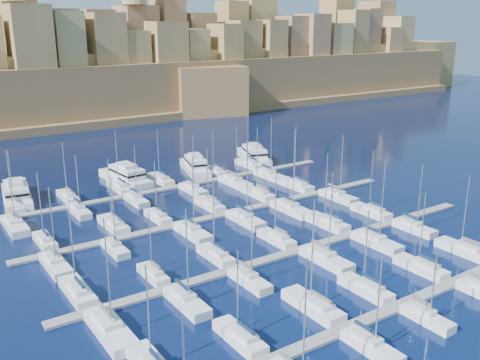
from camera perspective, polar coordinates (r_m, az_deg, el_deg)
ground at (r=100.80m, az=1.71°, el=-5.33°), size 600.00×600.00×0.00m
pontoon_near at (r=78.41m, az=16.72°, el=-12.70°), size 84.00×2.00×0.40m
pontoon_mid_near at (r=92.04m, az=6.11°, el=-7.50°), size 84.00×2.00×0.40m
pontoon_mid_far at (r=108.45m, az=-1.38°, el=-3.59°), size 84.00×2.00×0.40m
pontoon_far at (r=126.57m, az=-6.76°, el=-0.71°), size 84.00×2.00×0.40m
sailboat_1 at (r=67.71m, az=0.02°, el=-16.45°), size 2.60×8.68×12.32m
sailboat_2 at (r=74.71m, az=7.82°, el=-13.15°), size 3.01×10.02×16.09m
sailboat_3 at (r=80.40m, az=13.29°, el=-11.22°), size 2.66×8.87×12.85m
sailboat_4 at (r=89.14m, az=18.78°, el=-8.81°), size 2.68×8.94×13.14m
sailboat_5 at (r=98.04m, az=22.77°, el=-6.88°), size 2.86×9.53×13.90m
sailboat_8 at (r=67.96m, az=13.83°, el=-16.85°), size 2.46×8.21×12.84m
sailboat_9 at (r=75.58m, az=19.29°, el=-13.70°), size 2.19×7.29×10.27m
sailboat_12 at (r=80.91m, az=-16.93°, el=-11.32°), size 2.86×9.53×13.85m
sailboat_13 at (r=83.42m, az=-9.23°, el=-9.92°), size 2.22×7.38×10.68m
sailboat_14 at (r=88.63m, az=-2.59°, el=-8.02°), size 2.55×8.48×14.03m
sailboat_15 at (r=95.21m, az=3.93°, el=-6.24°), size 2.54×8.47×13.95m
sailboat_16 at (r=103.54m, az=9.24°, el=-4.49°), size 3.04×10.12×14.51m
sailboat_17 at (r=111.14m, az=13.83°, el=-3.29°), size 2.73×9.09×13.68m
sailboat_18 at (r=70.91m, az=-13.66°, el=-15.25°), size 3.31×11.02×16.07m
sailboat_19 at (r=75.46m, az=-5.72°, el=-12.76°), size 2.75×9.18×14.69m
sailboat_20 at (r=80.75m, az=1.01°, el=-10.60°), size 2.51×8.35×13.67m
sailboat_21 at (r=88.39m, az=9.13°, el=-8.28°), size 3.06×10.20×15.61m
sailboat_22 at (r=96.59m, az=14.35°, el=-6.39°), size 2.95×9.82×15.74m
sailboat_23 at (r=104.83m, az=18.09°, el=-4.87°), size 2.57×8.56×13.35m
sailboat_24 at (r=100.01m, az=-20.09°, el=-6.12°), size 2.44×8.13×13.35m
sailboat_25 at (r=104.03m, az=-13.35°, el=-4.64°), size 2.92×9.72×13.72m
sailboat_26 at (r=106.44m, az=-8.75°, el=-3.89°), size 2.40×8.01×12.13m
sailboat_27 at (r=112.17m, az=-3.28°, el=-2.63°), size 2.73×9.09×13.14m
sailboat_28 at (r=118.99m, az=1.96°, el=-1.45°), size 2.86×9.52×15.90m
sailboat_29 at (r=125.77m, az=6.00°, el=-0.54°), size 3.03×10.11×14.95m
sailboat_30 at (r=90.20m, az=-19.08°, el=-8.52°), size 2.88×9.62×13.94m
sailboat_31 at (r=93.62m, az=-13.20°, el=-7.08°), size 2.35×7.84×13.50m
sailboat_32 at (r=98.16m, az=-5.10°, el=-5.53°), size 3.00×10.00×15.16m
sailboat_33 at (r=103.84m, az=0.56°, el=-4.19°), size 3.01×10.05×16.78m
sailboat_34 at (r=110.02m, az=5.43°, el=-3.04°), size 3.15×10.48×17.65m
sailboat_35 at (r=119.03m, az=10.41°, el=-1.73°), size 2.90×9.67×14.80m
sailboat_36 at (r=120.31m, az=-22.87°, el=-2.62°), size 2.46×8.18×12.78m
sailboat_37 at (r=122.93m, az=-17.88°, el=-1.69°), size 2.67×8.88×13.21m
sailboat_38 at (r=126.74m, az=-12.71°, el=-0.73°), size 2.84×9.46×14.35m
sailboat_39 at (r=130.87m, az=-8.48°, el=0.05°), size 2.98×9.94×13.28m
sailboat_40 at (r=136.99m, az=-2.75°, el=0.96°), size 2.52×8.41×11.57m
sailboat_41 at (r=143.36m, az=0.98°, el=1.70°), size 2.86×9.55×13.82m
sailboat_42 at (r=109.40m, az=-22.89°, el=-4.46°), size 3.24×10.81×15.70m
sailboat_43 at (r=113.15m, az=-16.76°, el=-3.17°), size 2.54×8.47×12.88m
sailboat_44 at (r=117.00m, az=-11.01°, el=-2.10°), size 2.56×8.52×13.03m
sailboat_45 at (r=122.35m, az=-5.03°, el=-1.01°), size 2.78×9.26×13.86m
sailboat_46 at (r=127.20m, az=-0.51°, el=-0.24°), size 3.23×10.77×14.51m
sailboat_47 at (r=133.37m, az=3.13°, el=0.53°), size 2.95×9.84×15.50m
motor_yacht_a at (r=125.22m, az=-22.74°, el=-1.39°), size 8.17×18.84×5.25m
motor_yacht_b at (r=131.83m, az=-12.07°, el=0.43°), size 6.98×18.61×5.25m
motor_yacht_c at (r=138.47m, az=-4.79°, el=1.52°), size 8.87×16.49×5.25m
motor_yacht_d at (r=149.32m, az=1.49°, el=2.69°), size 11.13×18.69×5.25m
fortified_city at (r=238.51m, az=-20.96°, el=10.04°), size 460.00×108.95×59.52m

